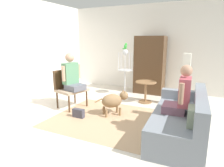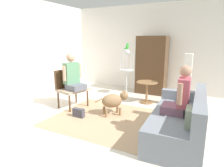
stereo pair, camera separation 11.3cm
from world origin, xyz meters
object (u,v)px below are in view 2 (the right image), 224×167
object	(u,v)px
dog	(114,100)
bird_cage_stand	(127,71)
armchair	(70,85)
person_on_couch	(180,95)
person_on_armchair	(73,75)
handbag	(79,113)
column_lamp	(187,81)
armoire_cabinet	(152,65)
parrot	(127,46)
round_end_table	(147,89)
couch	(180,122)

from	to	relation	value
dog	bird_cage_stand	bearing A→B (deg)	103.50
armchair	person_on_couch	bearing A→B (deg)	-10.39
person_on_armchair	handbag	xyz separation A→B (m)	(0.51, -0.49, -0.74)
person_on_couch	handbag	distance (m)	2.22
handbag	person_on_armchair	bearing A→B (deg)	136.02
person_on_armchair	bird_cage_stand	size ratio (longest dim) A/B	0.64
bird_cage_stand	column_lamp	distance (m)	1.83
bird_cage_stand	armoire_cabinet	bearing A→B (deg)	42.64
armchair	parrot	xyz separation A→B (m)	(0.88, 1.65, 0.93)
handbag	bird_cage_stand	bearing A→B (deg)	84.08
person_on_armchair	round_end_table	bearing A→B (deg)	37.84
dog	handbag	world-z (taller)	dog
person_on_couch	dog	bearing A→B (deg)	162.66
dog	column_lamp	bearing A→B (deg)	43.87
parrot	armoire_cabinet	xyz separation A→B (m)	(0.61, 0.57, -0.60)
person_on_couch	person_on_armchair	size ratio (longest dim) A/B	0.93
armoire_cabinet	armchair	bearing A→B (deg)	-123.98
armchair	round_end_table	world-z (taller)	armchair
person_on_armchair	armoire_cabinet	world-z (taller)	armoire_cabinet
armchair	armoire_cabinet	size ratio (longest dim) A/B	0.53
parrot	column_lamp	bearing A→B (deg)	-11.52
round_end_table	bird_cage_stand	bearing A→B (deg)	148.57
couch	bird_cage_stand	distance (m)	2.90
dog	parrot	size ratio (longest dim) A/B	3.20
dog	bird_cage_stand	size ratio (longest dim) A/B	0.43
armchair	armoire_cabinet	world-z (taller)	armoire_cabinet
dog	round_end_table	bearing A→B (deg)	71.62
round_end_table	bird_cage_stand	size ratio (longest dim) A/B	0.42
bird_cage_stand	handbag	size ratio (longest dim) A/B	5.25
dog	column_lamp	xyz separation A→B (m)	(1.39, 1.33, 0.33)
couch	bird_cage_stand	bearing A→B (deg)	131.93
person_on_armchair	dog	distance (m)	1.24
round_end_table	column_lamp	world-z (taller)	column_lamp
dog	column_lamp	distance (m)	1.95
armchair	couch	bearing A→B (deg)	-9.78
couch	column_lamp	bearing A→B (deg)	93.98
bird_cage_stand	armoire_cabinet	world-z (taller)	armoire_cabinet
bird_cage_stand	parrot	world-z (taller)	parrot
armchair	column_lamp	world-z (taller)	column_lamp
parrot	person_on_couch	bearing A→B (deg)	-48.91
handbag	person_on_couch	bearing A→B (deg)	0.53
couch	parrot	bearing A→B (deg)	131.85
person_on_armchair	armchair	bearing A→B (deg)	165.50
round_end_table	parrot	xyz separation A→B (m)	(-0.80, 0.49, 1.12)
person_on_couch	handbag	world-z (taller)	person_on_couch
dog	couch	bearing A→B (deg)	-16.15
person_on_armchair	armoire_cabinet	distance (m)	2.63
couch	column_lamp	size ratio (longest dim) A/B	1.39
dog	armoire_cabinet	size ratio (longest dim) A/B	0.34
person_on_armchair	bird_cage_stand	bearing A→B (deg)	66.56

